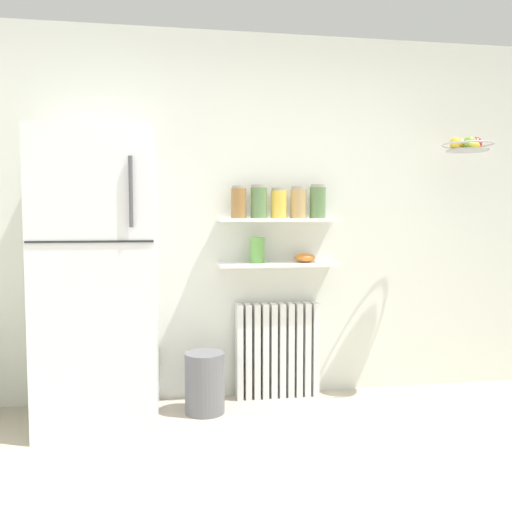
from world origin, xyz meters
The scene contains 15 objects.
ground_plane centered at (0.00, 0.50, 0.00)m, with size 7.04×7.04×0.00m, color #B2A893.
back_wall centered at (0.00, 2.05, 1.30)m, with size 7.04×0.10×2.60m, color silver.
refrigerator centered at (-1.28, 1.65, 0.91)m, with size 0.71×0.73×1.83m.
radiator centered at (-0.08, 1.92, 0.34)m, with size 0.60×0.12×0.68m.
wall_shelf_lower centered at (-0.08, 1.89, 0.97)m, with size 0.85×0.22×0.03m, color white.
wall_shelf_upper centered at (-0.08, 1.89, 1.28)m, with size 0.85×0.22×0.03m, color white.
storage_jar_0 centered at (-0.36, 1.89, 1.41)m, with size 0.11×0.11×0.22m.
storage_jar_1 centered at (-0.22, 1.89, 1.41)m, with size 0.11×0.11×0.23m.
storage_jar_2 centered at (-0.08, 1.89, 1.40)m, with size 0.11×0.11×0.21m.
storage_jar_3 centered at (0.06, 1.89, 1.40)m, with size 0.11×0.11×0.22m.
storage_jar_4 centered at (0.21, 1.89, 1.41)m, with size 0.11×0.11×0.24m.
vase centered at (-0.23, 1.89, 1.07)m, with size 0.10×0.10×0.18m, color #66A84C.
shelf_bowl centered at (0.11, 1.89, 1.01)m, with size 0.15×0.15×0.07m, color orange.
trash_bin centered at (-0.62, 1.68, 0.20)m, with size 0.26×0.26×0.40m, color slate.
hanging_fruit_basket centered at (1.20, 1.65, 1.80)m, with size 0.35×0.35×0.10m.
Camera 1 is at (-0.85, -1.82, 1.30)m, focal length 37.69 mm.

